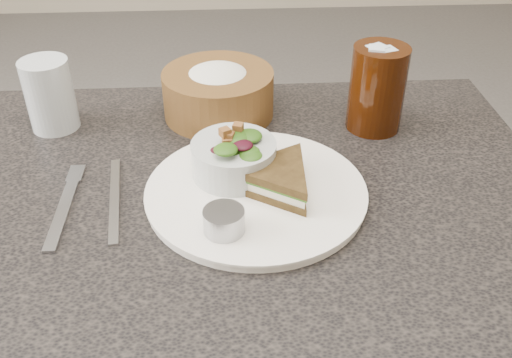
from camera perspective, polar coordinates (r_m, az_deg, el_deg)
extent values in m
cylinder|color=white|center=(0.80, 0.00, -1.36)|extent=(0.31, 0.31, 0.01)
cylinder|color=#95979B|center=(0.72, -3.23, -4.22)|extent=(0.05, 0.05, 0.03)
cone|color=#FD4D04|center=(0.83, 2.28, 1.87)|extent=(0.09, 0.09, 0.03)
cube|color=#A7A9B0|center=(0.82, -18.70, -2.91)|extent=(0.02, 0.17, 0.00)
cube|color=#A8A8AA|center=(0.82, -13.96, -1.93)|extent=(0.04, 0.20, 0.00)
cylinder|color=#B3BBBF|center=(1.00, -19.93, 7.92)|extent=(0.10, 0.10, 0.12)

